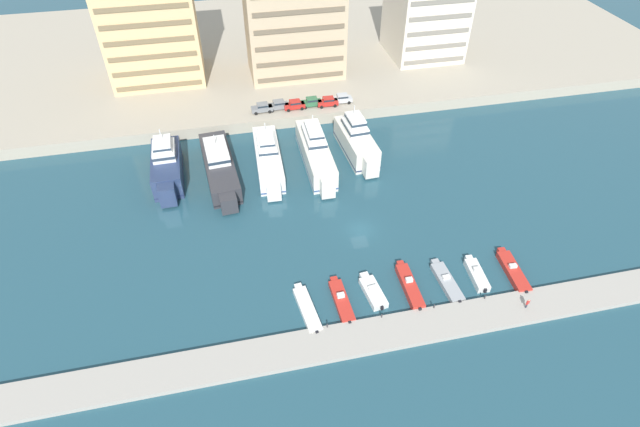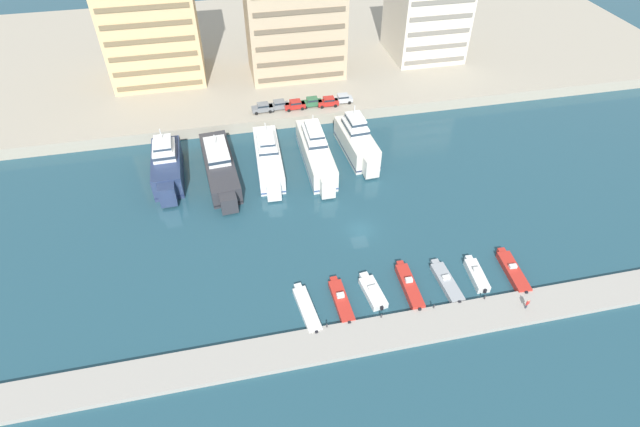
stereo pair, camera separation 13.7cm
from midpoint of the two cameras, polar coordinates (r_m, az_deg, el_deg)
ground_plane at (r=75.73m, az=4.72°, el=-1.94°), size 400.00×400.00×0.00m
quay_promenade at (r=129.75m, az=-3.53°, el=18.45°), size 180.00×70.00×2.23m
pier_dock at (r=64.03m, az=9.35°, el=-13.03°), size 120.00×4.83×0.69m
yacht_navy_far_left at (r=87.70m, az=-17.05°, el=5.23°), size 4.96×16.06×8.49m
yacht_charcoal_left at (r=86.51m, az=-11.34°, el=5.32°), size 6.13×21.05×6.52m
yacht_white_mid_left at (r=87.19m, az=-5.87°, el=6.45°), size 4.83×19.26×7.46m
yacht_ivory_center_left at (r=87.31m, az=-0.42°, el=7.05°), size 4.27×20.09×8.35m
yacht_ivory_center at (r=90.30m, az=4.29°, el=8.27°), size 5.29×16.42×8.57m
motorboat_white_far_left at (r=65.07m, az=-1.47°, el=-10.85°), size 2.60×8.32×0.88m
motorboat_red_left at (r=65.93m, az=2.48°, el=-9.91°), size 1.99×7.92×1.39m
motorboat_white_mid_left at (r=67.12m, az=6.07°, el=-8.87°), size 2.67×6.41×1.28m
motorboat_red_center_left at (r=68.31m, az=10.21°, el=-8.16°), size 1.84×8.54×1.63m
motorboat_grey_center at (r=70.07m, az=14.30°, el=-7.57°), size 2.21×7.96×1.17m
motorboat_white_center_right at (r=71.92m, az=17.48°, el=-6.65°), size 2.12×6.49×1.51m
motorboat_red_mid_right at (r=74.04m, az=21.22°, el=-6.18°), size 2.38×8.41×1.35m
car_grey_far_left at (r=99.47m, az=-6.54°, el=11.96°), size 4.16×2.05×1.80m
car_grey_left at (r=100.07m, az=-4.70°, el=12.29°), size 4.21×2.14×1.80m
car_red_mid_left at (r=99.95m, az=-2.84°, el=12.34°), size 4.16×2.04×1.80m
car_green_center_left at (r=100.77m, az=-0.91°, el=12.65°), size 4.13×1.97×1.80m
car_red_center at (r=100.91m, az=0.99°, el=12.69°), size 4.14×2.01×1.80m
car_silver_center_right at (r=102.08m, az=2.61°, el=13.02°), size 4.12×1.97×1.80m
apartment_block_far_left at (r=112.84m, az=-18.89°, el=20.42°), size 18.82×14.93×27.40m
apartment_block_left at (r=110.27m, az=-2.88°, el=21.56°), size 20.17×12.75×25.97m
apartment_block_mid_left at (r=122.40m, az=12.14°, el=21.72°), size 15.54×16.03×21.50m
pedestrian_near_edge at (r=69.30m, az=22.69°, el=-9.45°), size 0.57×0.36×1.57m
bollard_west at (r=62.82m, az=0.86°, el=-12.67°), size 0.20×0.20×0.61m
bollard_west_mid at (r=64.15m, az=7.09°, el=-11.51°), size 0.20×0.20×0.61m
bollard_east_mid at (r=66.20m, az=12.96°, el=-10.29°), size 0.20×0.20×0.61m
bollard_east at (r=68.90m, az=18.37°, el=-9.06°), size 0.20×0.20×0.61m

